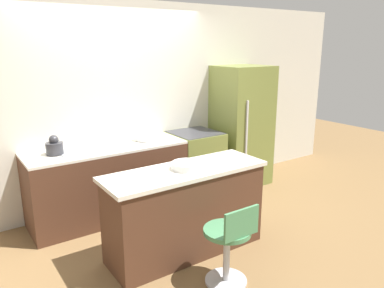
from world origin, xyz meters
TOP-DOWN VIEW (x-y plane):
  - ground_plane at (0.00, 0.00)m, footprint 14.00×14.00m
  - wall_back at (0.00, 0.69)m, footprint 8.00×0.06m
  - back_counter at (-0.28, 0.34)m, footprint 1.88×0.64m
  - kitchen_island at (0.04, -0.86)m, footprint 1.66×0.57m
  - oven_range at (0.99, 0.34)m, footprint 0.65×0.65m
  - refrigerator at (1.83, 0.33)m, footprint 0.76×0.68m
  - stool_chair at (0.05, -1.53)m, footprint 0.42×0.42m
  - kettle at (-0.87, 0.36)m, footprint 0.19×0.19m
  - mixing_bowl at (0.23, 0.36)m, footprint 0.23×0.23m
  - fruit_bowl at (0.05, -0.87)m, footprint 0.30×0.30m

SIDE VIEW (x-z plane):
  - ground_plane at x=0.00m, z-range 0.00..0.00m
  - stool_chair at x=0.05m, z-range -0.01..0.77m
  - back_counter at x=-0.28m, z-range 0.00..0.90m
  - kitchen_island at x=0.04m, z-range 0.00..0.89m
  - oven_range at x=0.99m, z-range 0.00..0.90m
  - refrigerator at x=1.83m, z-range 0.00..1.77m
  - fruit_bowl at x=0.05m, z-range 0.89..0.96m
  - mixing_bowl at x=0.23m, z-range 0.90..1.01m
  - kettle at x=-0.87m, z-range 0.88..1.09m
  - wall_back at x=0.00m, z-range 0.00..2.60m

